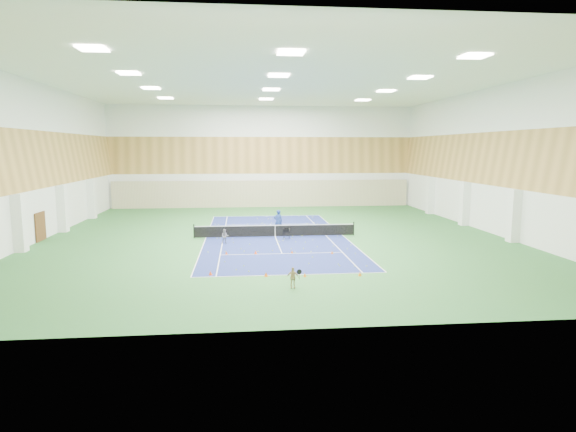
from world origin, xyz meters
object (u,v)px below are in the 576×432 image
at_px(coach, 278,221).
at_px(ball_cart, 287,234).
at_px(child_court, 225,236).
at_px(tennis_net, 275,230).
at_px(child_apron, 293,278).

relative_size(coach, ball_cart, 2.31).
bearing_deg(ball_cart, child_court, -153.87).
distance_m(coach, child_court, 5.99).
bearing_deg(tennis_net, coach, 77.09).
bearing_deg(coach, tennis_net, 67.57).
bearing_deg(child_court, ball_cart, 17.30).
height_order(tennis_net, ball_cart, tennis_net).
height_order(coach, child_court, coach).
bearing_deg(child_court, coach, 45.58).
relative_size(tennis_net, child_court, 11.71).
height_order(tennis_net, child_apron, tennis_net).
bearing_deg(child_court, child_apron, -70.92).
distance_m(coach, ball_cart, 2.90).
xyz_separation_m(tennis_net, child_apron, (-0.16, -14.38, -0.01)).
relative_size(tennis_net, coach, 6.56).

